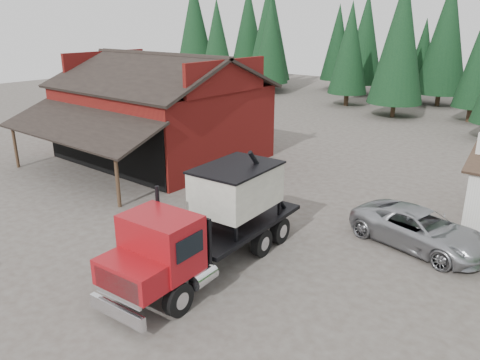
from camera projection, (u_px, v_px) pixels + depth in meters
The scene contains 7 objects.
ground at pixel (161, 254), 19.43m from camera, with size 120.00×120.00×0.00m, color #4D453C.
red_barn at pixel (161, 119), 32.39m from camera, with size 12.80×13.63×7.18m.
conifer_backdrop at pixel (458, 110), 50.11m from camera, with size 76.00×16.00×16.00m, color black, non-canonical shape.
near_pine_a at pixel (217, 47), 51.00m from camera, with size 4.40×4.40×11.40m.
near_pine_d at pixel (400, 40), 44.26m from camera, with size 5.28×5.28×13.40m.
feed_truck at pixel (212, 219), 17.83m from camera, with size 3.33×9.69×4.30m.
silver_car at pixel (420, 229), 19.80m from camera, with size 2.69×5.84×1.62m, color #A1A3A9.
Camera 1 is at (13.55, -11.34, 9.24)m, focal length 35.00 mm.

